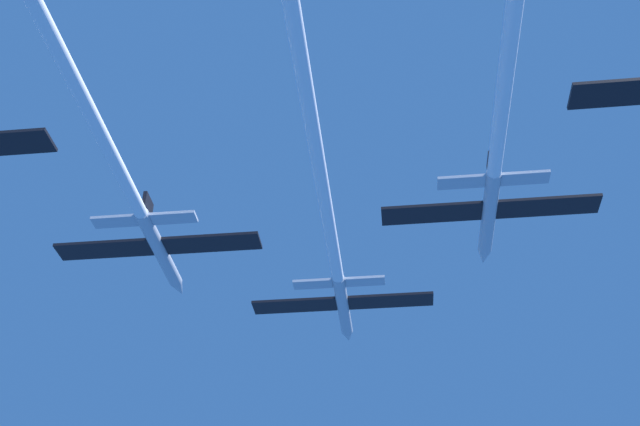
# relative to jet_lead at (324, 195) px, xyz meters

# --- Properties ---
(jet_lead) EXTENTS (17.80, 61.67, 2.95)m
(jet_lead) POSITION_rel_jet_lead_xyz_m (0.00, 0.00, 0.00)
(jet_lead) COLOR #B2BAC6
(jet_left_wing) EXTENTS (17.80, 51.53, 2.95)m
(jet_left_wing) POSITION_rel_jet_lead_xyz_m (-14.85, -8.58, -0.77)
(jet_left_wing) COLOR #B2BAC6
(jet_right_wing) EXTENTS (17.80, 59.78, 2.95)m
(jet_right_wing) POSITION_rel_jet_lead_xyz_m (13.35, -13.28, 0.21)
(jet_right_wing) COLOR #B2BAC6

